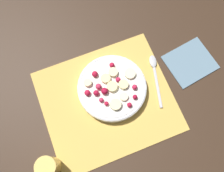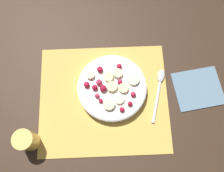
# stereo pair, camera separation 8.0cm
# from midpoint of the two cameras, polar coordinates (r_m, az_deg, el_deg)

# --- Properties ---
(ground_plane) EXTENTS (3.00, 3.00, 0.00)m
(ground_plane) POSITION_cam_midpoint_polar(r_m,az_deg,el_deg) (0.84, 0.82, -3.39)
(ground_plane) COLOR #382619
(placemat) EXTENTS (0.43, 0.37, 0.01)m
(placemat) POSITION_cam_midpoint_polar(r_m,az_deg,el_deg) (0.83, 0.83, -3.34)
(placemat) COLOR #E0B251
(placemat) RESTS_ON ground_plane
(fruit_bowl) EXTENTS (0.23, 0.23, 0.05)m
(fruit_bowl) POSITION_cam_midpoint_polar(r_m,az_deg,el_deg) (0.82, 2.76, -0.82)
(fruit_bowl) COLOR white
(fruit_bowl) RESTS_ON placemat
(spoon) EXTENTS (0.06, 0.19, 0.01)m
(spoon) POSITION_cam_midpoint_polar(r_m,az_deg,el_deg) (0.86, 13.39, -0.19)
(spoon) COLOR silver
(spoon) RESTS_ON placemat
(drinking_glass) EXTENTS (0.06, 0.06, 0.09)m
(drinking_glass) POSITION_cam_midpoint_polar(r_m,az_deg,el_deg) (0.80, -16.18, -12.38)
(drinking_glass) COLOR #F4CC66
(drinking_glass) RESTS_ON ground_plane
(napkin) EXTENTS (0.18, 0.16, 0.01)m
(napkin) POSITION_cam_midpoint_polar(r_m,az_deg,el_deg) (0.90, 21.51, -0.92)
(napkin) COLOR slate
(napkin) RESTS_ON ground_plane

